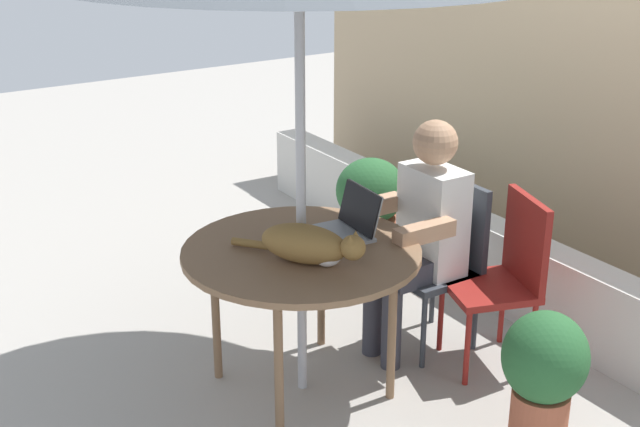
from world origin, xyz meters
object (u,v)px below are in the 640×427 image
(potted_plant_near_fence, at_px, (543,375))
(potted_plant_by_chair, at_px, (370,214))
(cat, at_px, (309,245))
(laptop, at_px, (350,221))
(chair_empty, at_px, (506,269))
(person_seated, at_px, (422,227))
(patio_table, at_px, (301,260))
(chair_occupied, at_px, (444,252))

(potted_plant_near_fence, bearing_deg, potted_plant_by_chair, 165.85)
(potted_plant_by_chair, bearing_deg, cat, -46.34)
(laptop, relative_size, potted_plant_near_fence, 0.47)
(chair_empty, distance_m, person_seated, 0.46)
(patio_table, bearing_deg, chair_occupied, 90.00)
(patio_table, xyz_separation_m, chair_occupied, (0.00, 0.85, -0.16))
(chair_occupied, xyz_separation_m, cat, (0.14, -0.90, 0.30))
(laptop, distance_m, potted_plant_by_chair, 1.20)
(chair_empty, distance_m, laptop, 0.82)
(person_seated, xyz_separation_m, laptop, (-0.03, -0.41, 0.11))
(patio_table, height_order, cat, cat)
(chair_empty, relative_size, potted_plant_near_fence, 1.31)
(chair_empty, height_order, potted_plant_by_chair, chair_empty)
(chair_occupied, bearing_deg, potted_plant_near_fence, -16.76)
(patio_table, bearing_deg, laptop, 96.03)
(laptop, height_order, cat, laptop)
(potted_plant_near_fence, distance_m, potted_plant_by_chair, 1.92)
(cat, bearing_deg, potted_plant_by_chair, 133.66)
(chair_occupied, bearing_deg, patio_table, -90.00)
(cat, relative_size, potted_plant_by_chair, 0.79)
(chair_occupied, relative_size, cat, 1.51)
(potted_plant_near_fence, height_order, potted_plant_by_chair, potted_plant_by_chair)
(person_seated, bearing_deg, patio_table, -90.00)
(cat, distance_m, potted_plant_by_chair, 1.54)
(patio_table, bearing_deg, potted_plant_by_chair, 130.63)
(chair_empty, height_order, laptop, laptop)
(chair_empty, distance_m, potted_plant_near_fence, 0.78)
(patio_table, distance_m, person_seated, 0.70)
(chair_empty, xyz_separation_m, potted_plant_by_chair, (-1.21, 0.06, -0.12))
(chair_occupied, distance_m, cat, 0.96)
(potted_plant_near_fence, bearing_deg, cat, -144.01)
(person_seated, relative_size, laptop, 3.83)
(chair_empty, xyz_separation_m, person_seated, (-0.33, -0.27, 0.17))
(patio_table, xyz_separation_m, chair_empty, (0.33, 0.97, -0.16))
(person_seated, relative_size, potted_plant_near_fence, 1.81)
(chair_occupied, distance_m, laptop, 0.63)
(chair_empty, relative_size, potted_plant_by_chair, 1.19)
(chair_empty, xyz_separation_m, cat, (-0.18, -1.02, 0.30))
(person_seated, bearing_deg, laptop, -94.24)
(person_seated, xyz_separation_m, potted_plant_by_chair, (-0.88, 0.33, -0.29))
(patio_table, relative_size, potted_plant_near_fence, 1.63)
(cat, bearing_deg, chair_empty, 79.86)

